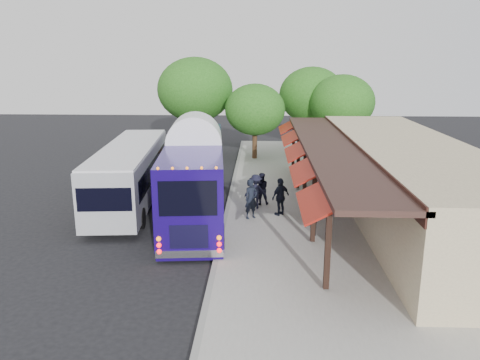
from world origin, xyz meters
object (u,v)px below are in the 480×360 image
(ped_c, at_px, (281,197))
(ped_d, at_px, (256,191))
(city_bus, at_px, (130,171))
(ped_a, at_px, (251,199))
(ped_b, at_px, (261,189))
(coach_bus, at_px, (195,172))
(sign_board, at_px, (316,218))

(ped_c, relative_size, ped_d, 1.05)
(city_bus, bearing_deg, ped_d, -14.89)
(ped_a, bearing_deg, city_bus, 123.05)
(ped_a, xyz_separation_m, ped_b, (0.46, 2.17, -0.10))
(coach_bus, bearing_deg, ped_d, 3.45)
(coach_bus, xyz_separation_m, ped_b, (3.16, 1.10, -1.09))
(sign_board, bearing_deg, ped_a, 158.72)
(coach_bus, distance_m, ped_a, 3.07)
(ped_a, xyz_separation_m, sign_board, (2.73, -2.10, -0.17))
(coach_bus, bearing_deg, ped_c, -13.07)
(ped_c, relative_size, sign_board, 1.62)
(ped_a, distance_m, ped_b, 2.22)
(coach_bus, relative_size, ped_c, 6.77)
(ped_c, bearing_deg, ped_a, -21.99)
(coach_bus, distance_m, city_bus, 3.97)
(ped_b, distance_m, sign_board, 4.84)
(city_bus, distance_m, ped_c, 8.00)
(ped_d, bearing_deg, ped_c, 143.90)
(city_bus, relative_size, ped_d, 6.69)
(city_bus, bearing_deg, sign_board, -32.67)
(ped_c, xyz_separation_m, sign_board, (1.36, -2.61, -0.15))
(city_bus, xyz_separation_m, ped_a, (6.31, -2.66, -0.60))
(ped_a, distance_m, ped_d, 1.53)
(city_bus, relative_size, ped_a, 6.19)
(ped_b, relative_size, sign_board, 1.48)
(city_bus, height_order, ped_d, city_bus)
(city_bus, bearing_deg, ped_a, -27.79)
(coach_bus, distance_m, ped_b, 3.52)
(city_bus, relative_size, ped_b, 6.97)
(ped_b, bearing_deg, ped_a, 68.27)
(ped_d, bearing_deg, coach_bus, 12.95)
(sign_board, bearing_deg, coach_bus, 165.97)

